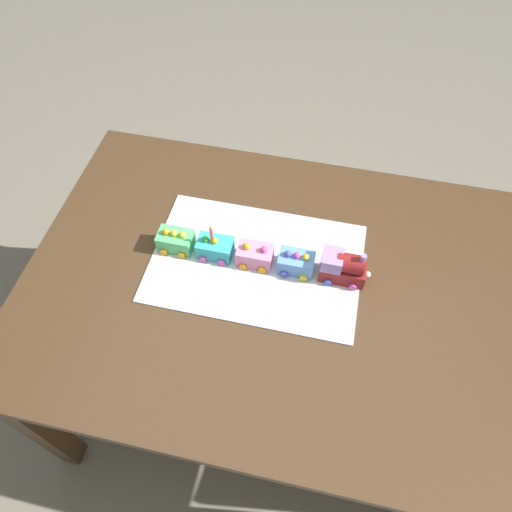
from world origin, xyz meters
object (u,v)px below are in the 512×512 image
cake_car_gondola_sky_blue (296,262)px  birthday_candle (211,232)px  cake_car_flatbed_turquoise (215,248)px  cake_car_hopper_bubblegum (255,255)px  cake_locomotive (343,267)px  dining_table (271,301)px  cake_car_tanker_mint_green (176,240)px

cake_car_gondola_sky_blue → birthday_candle: 0.25m
cake_car_flatbed_turquoise → cake_car_hopper_bubblegum: bearing=180.0°
cake_locomotive → cake_car_gondola_sky_blue: 0.13m
dining_table → cake_locomotive: (-0.19, -0.06, 0.16)m
cake_car_flatbed_turquoise → cake_car_gondola_sky_blue: bearing=-180.0°
cake_locomotive → birthday_candle: 0.37m
cake_car_tanker_mint_green → cake_car_hopper_bubblegum: bearing=180.0°
cake_locomotive → birthday_candle: birthday_candle is taller
cake_car_gondola_sky_blue → cake_car_tanker_mint_green: size_ratio=1.00×
cake_car_gondola_sky_blue → birthday_candle: bearing=0.0°
cake_car_tanker_mint_green → birthday_candle: (-0.11, 0.00, 0.07)m
cake_car_hopper_bubblegum → cake_car_tanker_mint_green: size_ratio=1.00×
cake_car_flatbed_turquoise → cake_car_tanker_mint_green: bearing=-0.0°
cake_car_gondola_sky_blue → cake_car_hopper_bubblegum: same height
cake_car_gondola_sky_blue → cake_locomotive: bearing=180.0°
dining_table → birthday_candle: (0.18, -0.06, 0.21)m
cake_locomotive → cake_car_tanker_mint_green: 0.48m
dining_table → cake_car_flatbed_turquoise: (0.18, -0.06, 0.14)m
cake_car_flatbed_turquoise → cake_car_tanker_mint_green: size_ratio=1.00×
cake_car_gondola_sky_blue → cake_car_hopper_bubblegum: 0.12m
cake_locomotive → birthday_candle: (0.37, 0.00, 0.05)m
cake_car_flatbed_turquoise → birthday_candle: birthday_candle is taller
cake_car_gondola_sky_blue → cake_car_flatbed_turquoise: 0.24m
dining_table → cake_locomotive: size_ratio=10.00×
cake_locomotive → cake_car_flatbed_turquoise: bearing=-0.0°
dining_table → cake_locomotive: cake_locomotive is taller
cake_car_gondola_sky_blue → cake_car_hopper_bubblegum: (0.12, 0.00, -0.00)m
cake_locomotive → cake_car_hopper_bubblegum: cake_locomotive is taller
cake_car_hopper_bubblegum → cake_car_flatbed_turquoise: 0.12m
cake_car_hopper_bubblegum → cake_car_flatbed_turquoise: same height
cake_car_flatbed_turquoise → dining_table: bearing=162.3°
cake_locomotive → cake_car_tanker_mint_green: bearing=-0.0°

